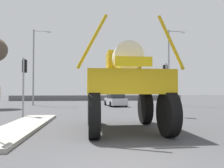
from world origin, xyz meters
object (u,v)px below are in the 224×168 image
at_px(traffic_signal_far_left, 109,82).
at_px(traffic_signal_near_right, 166,78).
at_px(sedan_ahead, 115,100).
at_px(oversize_sprayer, 124,85).
at_px(traffic_signal_near_left, 24,74).
at_px(streetlight_far_right, 170,63).
at_px(streetlight_far_left, 35,63).

bearing_deg(traffic_signal_far_left, traffic_signal_near_right, -81.61).
bearing_deg(sedan_ahead, oversize_sprayer, 167.21).
xyz_separation_m(traffic_signal_near_left, traffic_signal_near_right, (9.38, 0.00, -0.18)).
xyz_separation_m(sedan_ahead, traffic_signal_near_left, (-6.98, -10.15, 2.10)).
distance_m(sedan_ahead, traffic_signal_near_left, 12.50).
bearing_deg(traffic_signal_near_left, oversize_sprayer, -40.53).
relative_size(traffic_signal_near_right, streetlight_far_right, 0.41).
height_order(traffic_signal_near_left, streetlight_far_left, streetlight_far_left).
height_order(traffic_signal_near_left, traffic_signal_far_left, traffic_signal_far_left).
bearing_deg(traffic_signal_near_right, oversize_sprayer, -125.57).
bearing_deg(sedan_ahead, traffic_signal_far_left, -7.21).
xyz_separation_m(oversize_sprayer, traffic_signal_far_left, (1.02, 22.23, 0.95)).
bearing_deg(streetlight_far_right, traffic_signal_near_left, -141.82).
xyz_separation_m(streetlight_far_left, streetlight_far_right, (15.87, -1.64, -0.06)).
distance_m(oversize_sprayer, traffic_signal_near_right, 6.16).
bearing_deg(oversize_sprayer, streetlight_far_left, 24.04).
distance_m(traffic_signal_near_left, traffic_signal_far_left, 18.56).
height_order(traffic_signal_far_left, streetlight_far_right, streetlight_far_right).
xyz_separation_m(traffic_signal_near_left, streetlight_far_left, (-2.40, 12.23, 2.16)).
relative_size(oversize_sprayer, streetlight_far_right, 0.58).
bearing_deg(oversize_sprayer, traffic_signal_near_left, 47.99).
height_order(traffic_signal_near_right, streetlight_far_right, streetlight_far_right).
distance_m(oversize_sprayer, streetlight_far_left, 19.30).
bearing_deg(traffic_signal_near_left, traffic_signal_far_left, 68.38).
bearing_deg(sedan_ahead, streetlight_far_left, 69.13).
xyz_separation_m(traffic_signal_far_left, streetlight_far_right, (6.63, -6.66, 1.97)).
bearing_deg(streetlight_far_left, oversize_sprayer, -64.48).
bearing_deg(traffic_signal_near_left, streetlight_far_right, 38.18).
distance_m(sedan_ahead, traffic_signal_far_left, 7.44).
bearing_deg(streetlight_far_right, sedan_ahead, -176.14).
distance_m(streetlight_far_left, streetlight_far_right, 15.95).
distance_m(sedan_ahead, streetlight_far_right, 7.74).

